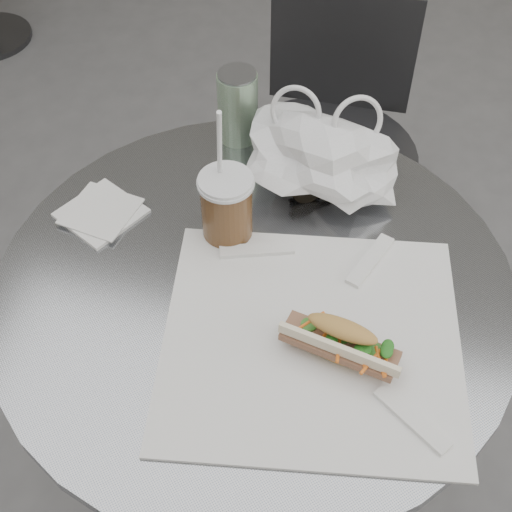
% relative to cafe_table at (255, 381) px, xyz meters
% --- Properties ---
extents(cafe_table, '(0.76, 0.76, 0.74)m').
position_rel_cafe_table_xyz_m(cafe_table, '(0.00, 0.00, 0.00)').
color(cafe_table, slate).
rests_on(cafe_table, ground).
extents(chair_far, '(0.42, 0.42, 0.79)m').
position_rel_cafe_table_xyz_m(chair_far, '(0.01, 0.63, -0.11)').
color(chair_far, '#2F2F31').
rests_on(chair_far, ground).
extents(sandwich_paper, '(0.46, 0.44, 0.00)m').
position_rel_cafe_table_xyz_m(sandwich_paper, '(0.10, -0.08, 0.28)').
color(sandwich_paper, white).
rests_on(sandwich_paper, cafe_table).
extents(banh_mi, '(0.20, 0.11, 0.06)m').
position_rel_cafe_table_xyz_m(banh_mi, '(0.14, -0.10, 0.31)').
color(banh_mi, tan).
rests_on(banh_mi, sandwich_paper).
extents(iced_coffee, '(0.08, 0.08, 0.24)m').
position_rel_cafe_table_xyz_m(iced_coffee, '(-0.06, 0.08, 0.33)').
color(iced_coffee, brown).
rests_on(iced_coffee, cafe_table).
extents(sunglasses, '(0.11, 0.09, 0.05)m').
position_rel_cafe_table_xyz_m(sunglasses, '(0.06, 0.21, 0.30)').
color(sunglasses, black).
rests_on(sunglasses, cafe_table).
extents(plastic_bag, '(0.27, 0.22, 0.12)m').
position_rel_cafe_table_xyz_m(plastic_bag, '(0.05, 0.23, 0.33)').
color(plastic_bag, white).
rests_on(plastic_bag, cafe_table).
extents(napkin_stack, '(0.15, 0.15, 0.01)m').
position_rel_cafe_table_xyz_m(napkin_stack, '(-0.27, 0.07, 0.28)').
color(napkin_stack, white).
rests_on(napkin_stack, cafe_table).
extents(drink_can, '(0.07, 0.07, 0.13)m').
position_rel_cafe_table_xyz_m(drink_can, '(-0.11, 0.31, 0.34)').
color(drink_can, '#579054').
rests_on(drink_can, cafe_table).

